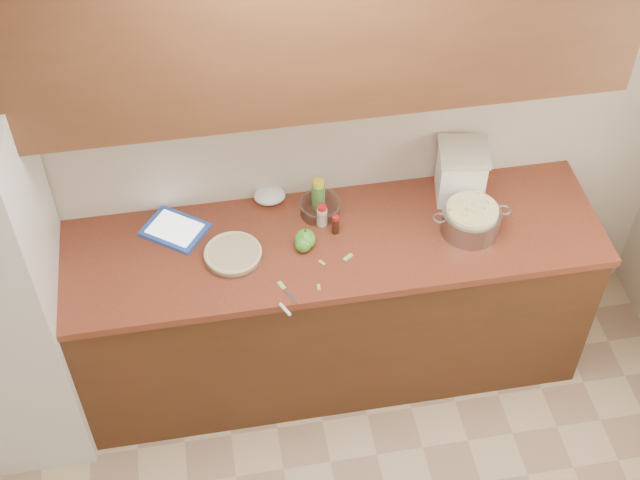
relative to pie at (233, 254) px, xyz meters
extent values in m
plane|color=white|center=(0.34, -1.44, 1.66)|extent=(3.60, 3.60, 0.00)
plane|color=beige|center=(0.34, 0.36, 0.36)|extent=(3.60, 0.00, 3.60)
cube|color=#4A2614|center=(0.34, 0.03, -0.50)|extent=(2.60, 0.65, 0.88)
cube|color=brown|center=(0.34, 0.03, -0.04)|extent=(2.64, 0.68, 0.04)
cube|color=brown|center=(0.34, 0.19, 1.01)|extent=(2.60, 0.34, 0.70)
cylinder|color=silver|center=(0.00, 0.00, 0.00)|extent=(0.26, 0.26, 0.04)
cylinder|color=beige|center=(0.00, 0.00, 0.00)|extent=(0.23, 0.23, 0.03)
torus|color=beige|center=(0.00, 0.00, 0.01)|extent=(0.25, 0.25, 0.02)
cylinder|color=gray|center=(1.06, -0.01, 0.03)|extent=(0.26, 0.26, 0.11)
torus|color=gray|center=(0.91, -0.01, 0.08)|extent=(0.06, 0.06, 0.01)
torus|color=gray|center=(1.21, -0.01, 0.08)|extent=(0.06, 0.06, 0.01)
cylinder|color=#FFF7AB|center=(1.06, -0.01, 0.05)|extent=(0.23, 0.23, 0.12)
cube|color=white|center=(1.07, 0.22, 0.10)|extent=(0.24, 0.24, 0.25)
cube|color=beige|center=(1.07, 0.22, 0.24)|extent=(0.26, 0.26, 0.02)
cube|color=blue|center=(-0.24, 0.20, -0.01)|extent=(0.33, 0.32, 0.02)
cube|color=white|center=(-0.24, 0.20, 0.00)|extent=(0.27, 0.26, 0.00)
cube|color=gray|center=(0.21, -0.26, -0.02)|extent=(0.05, 0.08, 0.00)
cylinder|color=white|center=(0.18, -0.33, -0.01)|extent=(0.05, 0.07, 0.01)
cylinder|color=#4C8C38|center=(0.42, 0.24, 0.05)|extent=(0.06, 0.06, 0.14)
cylinder|color=yellow|center=(0.42, 0.24, 0.13)|extent=(0.05, 0.05, 0.03)
cylinder|color=beige|center=(0.42, 0.14, 0.02)|extent=(0.05, 0.05, 0.09)
cylinder|color=red|center=(0.42, 0.14, 0.08)|extent=(0.04, 0.04, 0.02)
cylinder|color=black|center=(0.47, 0.08, 0.02)|extent=(0.03, 0.03, 0.08)
cylinder|color=red|center=(0.47, 0.08, 0.07)|extent=(0.03, 0.03, 0.02)
cylinder|color=silver|center=(0.42, 0.21, 0.01)|extent=(0.18, 0.18, 0.07)
torus|color=silver|center=(0.42, 0.21, 0.04)|extent=(0.19, 0.19, 0.01)
ellipsoid|color=white|center=(0.20, 0.33, 0.01)|extent=(0.16, 0.14, 0.06)
sphere|color=#43972B|center=(0.31, -0.01, 0.02)|extent=(0.08, 0.08, 0.08)
cylinder|color=#3F2D19|center=(0.31, -0.01, 0.06)|extent=(0.01, 0.01, 0.01)
sphere|color=#43972B|center=(0.32, 0.01, 0.02)|extent=(0.09, 0.09, 0.09)
cylinder|color=#3F2D19|center=(0.32, 0.01, 0.08)|extent=(0.01, 0.01, 0.01)
cube|color=#91C761|center=(0.49, -0.08, -0.02)|extent=(0.05, 0.04, 0.00)
cube|color=#91C761|center=(0.34, -0.23, -0.02)|extent=(0.01, 0.03, 0.00)
cube|color=#91C761|center=(0.38, -0.10, -0.02)|extent=(0.03, 0.04, 0.00)
cube|color=#91C761|center=(0.18, -0.19, -0.02)|extent=(0.03, 0.05, 0.00)
camera|label=1|loc=(-0.07, -2.62, 2.86)|focal=50.00mm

